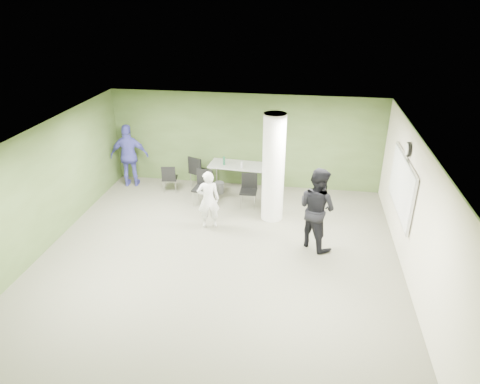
% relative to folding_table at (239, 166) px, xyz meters
% --- Properties ---
extents(floor, '(8.00, 8.00, 0.00)m').
position_rel_folding_table_xyz_m(floor, '(0.13, -3.55, -0.77)').
color(floor, '#4C4D3C').
rests_on(floor, ground).
extents(ceiling, '(8.00, 8.00, 0.00)m').
position_rel_folding_table_xyz_m(ceiling, '(0.13, -3.55, 2.03)').
color(ceiling, white).
rests_on(ceiling, wall_back).
extents(wall_back, '(8.00, 2.80, 0.02)m').
position_rel_folding_table_xyz_m(wall_back, '(0.13, 0.45, 0.63)').
color(wall_back, '#3D5025').
rests_on(wall_back, floor).
extents(wall_left, '(0.02, 8.00, 2.80)m').
position_rel_folding_table_xyz_m(wall_left, '(-3.87, -3.55, 0.63)').
color(wall_left, '#3D5025').
rests_on(wall_left, floor).
extents(wall_right_cream, '(0.02, 8.00, 2.80)m').
position_rel_folding_table_xyz_m(wall_right_cream, '(4.13, -3.55, 0.63)').
color(wall_right_cream, beige).
rests_on(wall_right_cream, floor).
extents(column, '(0.56, 0.56, 2.80)m').
position_rel_folding_table_xyz_m(column, '(1.13, -1.55, 0.63)').
color(column, silver).
rests_on(column, floor).
extents(whiteboard, '(0.05, 2.30, 1.30)m').
position_rel_folding_table_xyz_m(whiteboard, '(4.05, -2.35, 0.73)').
color(whiteboard, silver).
rests_on(whiteboard, wall_right_cream).
extents(wall_clock, '(0.06, 0.32, 0.32)m').
position_rel_folding_table_xyz_m(wall_clock, '(4.05, -2.35, 1.58)').
color(wall_clock, black).
rests_on(wall_clock, wall_right_cream).
extents(folding_table, '(1.77, 0.88, 1.07)m').
position_rel_folding_table_xyz_m(folding_table, '(0.00, 0.00, 0.00)').
color(folding_table, '#989993').
rests_on(folding_table, floor).
extents(wastebasket, '(0.28, 0.28, 0.33)m').
position_rel_folding_table_xyz_m(wastebasket, '(-0.54, -0.27, -0.60)').
color(wastebasket, '#4C4C4C').
rests_on(wastebasket, floor).
extents(chair_back_left, '(0.48, 0.48, 0.84)m').
position_rel_folding_table_xyz_m(chair_back_left, '(-1.98, -0.44, -0.28)').
color(chair_back_left, black).
rests_on(chair_back_left, floor).
extents(chair_back_right, '(0.65, 0.65, 0.99)m').
position_rel_folding_table_xyz_m(chair_back_right, '(-1.24, 0.02, -0.19)').
color(chair_back_right, black).
rests_on(chair_back_right, floor).
extents(chair_table_left, '(0.54, 0.54, 0.97)m').
position_rel_folding_table_xyz_m(chair_table_left, '(-0.83, -0.99, -0.20)').
color(chair_table_left, black).
rests_on(chair_table_left, floor).
extents(chair_table_right, '(0.46, 0.46, 0.91)m').
position_rel_folding_table_xyz_m(chair_table_right, '(0.43, -0.90, -0.24)').
color(chair_table_right, black).
rests_on(chair_table_right, floor).
extents(woman_white, '(0.63, 0.51, 1.51)m').
position_rel_folding_table_xyz_m(woman_white, '(-0.40, -2.26, -0.01)').
color(woman_white, silver).
rests_on(woman_white, floor).
extents(man_black, '(1.20, 1.18, 1.95)m').
position_rel_folding_table_xyz_m(man_black, '(2.23, -2.73, 0.21)').
color(man_black, black).
rests_on(man_black, floor).
extents(man_blue, '(1.19, 0.66, 1.91)m').
position_rel_folding_table_xyz_m(man_blue, '(-3.27, -0.15, 0.19)').
color(man_blue, '#4242A5').
rests_on(man_blue, floor).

